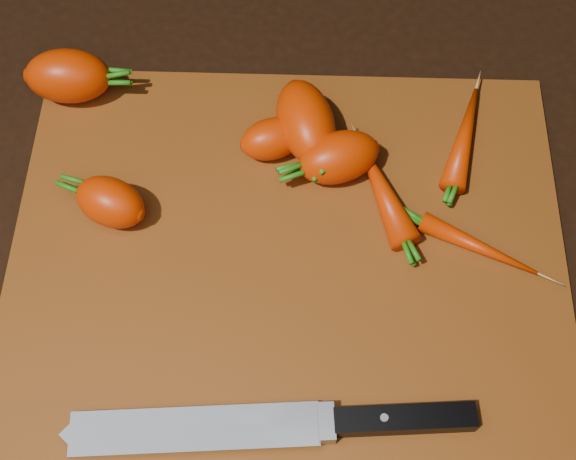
{
  "coord_description": "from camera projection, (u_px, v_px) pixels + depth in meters",
  "views": [
    {
      "loc": [
        0.01,
        -0.33,
        0.66
      ],
      "look_at": [
        0.0,
        0.01,
        0.03
      ],
      "focal_mm": 50.0,
      "sensor_mm": 36.0,
      "label": 1
    }
  ],
  "objects": [
    {
      "name": "cutting_board",
      "position": [
        288.0,
        252.0,
        0.73
      ],
      "size": [
        0.5,
        0.4,
        0.01
      ],
      "primitive_type": "cube",
      "color": "#853F0F",
      "rests_on": "ground"
    },
    {
      "name": "carrot_0",
      "position": [
        68.0,
        76.0,
        0.78
      ],
      "size": [
        0.08,
        0.05,
        0.05
      ],
      "primitive_type": "ellipsoid",
      "rotation": [
        0.0,
        0.0,
        0.01
      ],
      "color": "red",
      "rests_on": "cutting_board"
    },
    {
      "name": "carrot_6",
      "position": [
        479.0,
        247.0,
        0.71
      ],
      "size": [
        0.11,
        0.07,
        0.02
      ],
      "primitive_type": "ellipsoid",
      "rotation": [
        0.0,
        0.0,
        -0.46
      ],
      "color": "red",
      "rests_on": "cutting_board"
    },
    {
      "name": "carrot_1",
      "position": [
        110.0,
        202.0,
        0.72
      ],
      "size": [
        0.08,
        0.07,
        0.04
      ],
      "primitive_type": "ellipsoid",
      "rotation": [
        0.0,
        0.0,
        2.73
      ],
      "color": "red",
      "rests_on": "cutting_board"
    },
    {
      "name": "carrot_7",
      "position": [
        383.0,
        192.0,
        0.73
      ],
      "size": [
        0.07,
        0.12,
        0.03
      ],
      "primitive_type": "ellipsoid",
      "rotation": [
        0.0,
        0.0,
        1.93
      ],
      "color": "red",
      "rests_on": "cutting_board"
    },
    {
      "name": "carrot_5",
      "position": [
        464.0,
        137.0,
        0.77
      ],
      "size": [
        0.06,
        0.12,
        0.02
      ],
      "primitive_type": "ellipsoid",
      "rotation": [
        0.0,
        0.0,
        1.3
      ],
      "color": "red",
      "rests_on": "cutting_board"
    },
    {
      "name": "carrot_2",
      "position": [
        306.0,
        122.0,
        0.76
      ],
      "size": [
        0.08,
        0.1,
        0.05
      ],
      "primitive_type": "ellipsoid",
      "rotation": [
        0.0,
        0.0,
        -1.3
      ],
      "color": "red",
      "rests_on": "cutting_board"
    },
    {
      "name": "carrot_3",
      "position": [
        339.0,
        157.0,
        0.74
      ],
      "size": [
        0.09,
        0.07,
        0.05
      ],
      "primitive_type": "ellipsoid",
      "rotation": [
        0.0,
        0.0,
        3.5
      ],
      "color": "red",
      "rests_on": "cutting_board"
    },
    {
      "name": "carrot_4",
      "position": [
        272.0,
        139.0,
        0.76
      ],
      "size": [
        0.07,
        0.06,
        0.04
      ],
      "primitive_type": "ellipsoid",
      "rotation": [
        0.0,
        0.0,
        0.34
      ],
      "color": "red",
      "rests_on": "cutting_board"
    },
    {
      "name": "knife",
      "position": [
        219.0,
        428.0,
        0.64
      ],
      "size": [
        0.33,
        0.05,
        0.02
      ],
      "rotation": [
        0.0,
        0.0,
        0.07
      ],
      "color": "gray",
      "rests_on": "cutting_board"
    },
    {
      "name": "ground",
      "position": [
        288.0,
        258.0,
        0.74
      ],
      "size": [
        2.0,
        2.0,
        0.01
      ],
      "primitive_type": "cube",
      "color": "black"
    }
  ]
}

